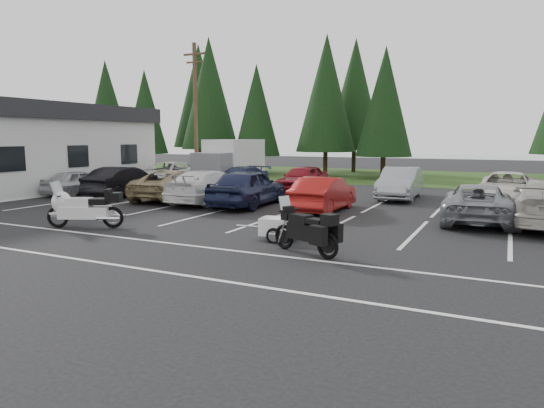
{
  "coord_description": "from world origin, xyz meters",
  "views": [
    {
      "loc": [
        8.44,
        -14.41,
        2.99
      ],
      "look_at": [
        1.63,
        -0.5,
        0.88
      ],
      "focal_mm": 32.0,
      "sensor_mm": 36.0,
      "label": 1
    }
  ],
  "objects_px": {
    "building": "(1,148)",
    "car_near_4": "(248,187)",
    "box_truck": "(227,162)",
    "car_near_5": "(324,194)",
    "car_near_3": "(210,187)",
    "car_far_1": "(239,178)",
    "car_far_3": "(400,183)",
    "car_far_4": "(507,188)",
    "car_near_2": "(175,185)",
    "car_near_0": "(78,182)",
    "car_near_6": "(478,203)",
    "touring_motorcycle": "(85,205)",
    "car_far_0": "(166,174)",
    "adventure_motorcycle": "(305,226)",
    "car_near_1": "(125,181)",
    "utility_pole": "(196,112)",
    "car_far_2": "(302,179)",
    "cargo_trailer": "(278,229)"
  },
  "relations": [
    {
      "from": "building",
      "to": "car_near_4",
      "type": "relative_size",
      "value": 3.18
    },
    {
      "from": "box_truck",
      "to": "car_near_5",
      "type": "bearing_deg",
      "value": -40.54
    },
    {
      "from": "car_near_3",
      "to": "car_far_1",
      "type": "xyz_separation_m",
      "value": [
        -1.72,
        5.7,
        -0.1
      ]
    },
    {
      "from": "car_far_3",
      "to": "car_far_4",
      "type": "height_order",
      "value": "car_far_3"
    },
    {
      "from": "car_near_2",
      "to": "car_near_4",
      "type": "height_order",
      "value": "car_near_4"
    },
    {
      "from": "car_near_0",
      "to": "car_near_6",
      "type": "height_order",
      "value": "car_near_6"
    },
    {
      "from": "car_near_2",
      "to": "car_far_3",
      "type": "bearing_deg",
      "value": -157.87
    },
    {
      "from": "car_far_4",
      "to": "car_near_3",
      "type": "bearing_deg",
      "value": -152.93
    },
    {
      "from": "car_near_4",
      "to": "car_far_1",
      "type": "height_order",
      "value": "car_near_4"
    },
    {
      "from": "building",
      "to": "touring_motorcycle",
      "type": "xyz_separation_m",
      "value": [
        13.79,
        -6.79,
        -1.66
      ]
    },
    {
      "from": "car_far_3",
      "to": "touring_motorcycle",
      "type": "xyz_separation_m",
      "value": [
        -7.86,
        -12.59,
        0.01
      ]
    },
    {
      "from": "car_near_0",
      "to": "building",
      "type": "bearing_deg",
      "value": -0.74
    },
    {
      "from": "car_near_6",
      "to": "touring_motorcycle",
      "type": "distance_m",
      "value": 13.64
    },
    {
      "from": "car_far_0",
      "to": "adventure_motorcycle",
      "type": "xyz_separation_m",
      "value": [
        14.74,
        -13.02,
        -0.02
      ]
    },
    {
      "from": "car_near_1",
      "to": "touring_motorcycle",
      "type": "bearing_deg",
      "value": 122.05
    },
    {
      "from": "car_near_0",
      "to": "car_far_3",
      "type": "distance_m",
      "value": 16.8
    },
    {
      "from": "car_near_5",
      "to": "touring_motorcycle",
      "type": "relative_size",
      "value": 1.52
    },
    {
      "from": "adventure_motorcycle",
      "to": "car_far_4",
      "type": "bearing_deg",
      "value": 91.19
    },
    {
      "from": "touring_motorcycle",
      "to": "adventure_motorcycle",
      "type": "height_order",
      "value": "touring_motorcycle"
    },
    {
      "from": "car_near_0",
      "to": "car_near_1",
      "type": "height_order",
      "value": "car_near_1"
    },
    {
      "from": "car_near_2",
      "to": "car_far_3",
      "type": "height_order",
      "value": "car_far_3"
    },
    {
      "from": "car_near_6",
      "to": "car_far_3",
      "type": "relative_size",
      "value": 1.05
    },
    {
      "from": "car_near_2",
      "to": "car_far_4",
      "type": "distance_m",
      "value": 15.44
    },
    {
      "from": "utility_pole",
      "to": "car_near_0",
      "type": "bearing_deg",
      "value": -105.34
    },
    {
      "from": "car_near_3",
      "to": "car_near_1",
      "type": "bearing_deg",
      "value": -4.77
    },
    {
      "from": "car_far_4",
      "to": "car_near_2",
      "type": "bearing_deg",
      "value": -157.28
    },
    {
      "from": "car_near_1",
      "to": "car_near_5",
      "type": "height_order",
      "value": "car_near_1"
    },
    {
      "from": "car_near_3",
      "to": "car_far_2",
      "type": "bearing_deg",
      "value": -111.09
    },
    {
      "from": "car_far_1",
      "to": "car_far_2",
      "type": "distance_m",
      "value": 3.86
    },
    {
      "from": "car_near_3",
      "to": "car_far_3",
      "type": "height_order",
      "value": "car_far_3"
    },
    {
      "from": "car_far_2",
      "to": "car_far_4",
      "type": "bearing_deg",
      "value": -0.84
    },
    {
      "from": "utility_pole",
      "to": "box_truck",
      "type": "distance_m",
      "value": 3.85
    },
    {
      "from": "car_near_4",
      "to": "car_far_2",
      "type": "relative_size",
      "value": 1.1
    },
    {
      "from": "car_near_2",
      "to": "car_near_4",
      "type": "bearing_deg",
      "value": 168.61
    },
    {
      "from": "adventure_motorcycle",
      "to": "car_near_3",
      "type": "bearing_deg",
      "value": 157.53
    },
    {
      "from": "touring_motorcycle",
      "to": "building",
      "type": "bearing_deg",
      "value": 129.37
    },
    {
      "from": "car_near_4",
      "to": "touring_motorcycle",
      "type": "bearing_deg",
      "value": 68.42
    },
    {
      "from": "utility_pole",
      "to": "box_truck",
      "type": "relative_size",
      "value": 1.61
    },
    {
      "from": "car_far_3",
      "to": "car_far_2",
      "type": "bearing_deg",
      "value": 172.04
    },
    {
      "from": "box_truck",
      "to": "touring_motorcycle",
      "type": "distance_m",
      "value": 15.77
    },
    {
      "from": "building",
      "to": "box_truck",
      "type": "distance_m",
      "value": 13.16
    },
    {
      "from": "car_far_2",
      "to": "car_far_3",
      "type": "bearing_deg",
      "value": -4.04
    },
    {
      "from": "car_far_0",
      "to": "cargo_trailer",
      "type": "xyz_separation_m",
      "value": [
        13.39,
        -11.79,
        -0.42
      ]
    },
    {
      "from": "car_near_0",
      "to": "car_near_5",
      "type": "distance_m",
      "value": 13.85
    },
    {
      "from": "touring_motorcycle",
      "to": "car_far_4",
      "type": "bearing_deg",
      "value": 20.77
    },
    {
      "from": "car_near_0",
      "to": "car_far_0",
      "type": "relative_size",
      "value": 0.72
    },
    {
      "from": "car_far_0",
      "to": "building",
      "type": "bearing_deg",
      "value": -142.54
    },
    {
      "from": "building",
      "to": "car_near_0",
      "type": "height_order",
      "value": "building"
    },
    {
      "from": "utility_pole",
      "to": "car_near_2",
      "type": "xyz_separation_m",
      "value": [
        3.89,
        -7.39,
        -3.97
      ]
    },
    {
      "from": "car_far_0",
      "to": "car_near_5",
      "type": "bearing_deg",
      "value": -27.89
    }
  ]
}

